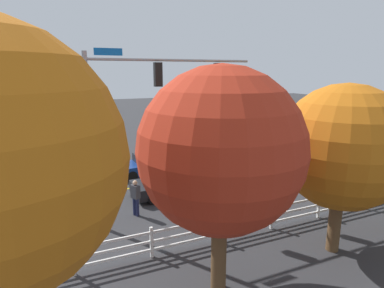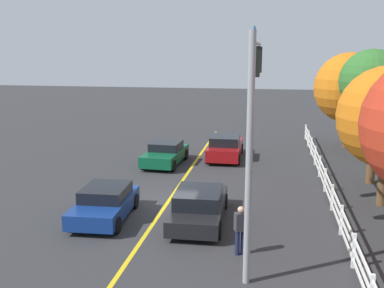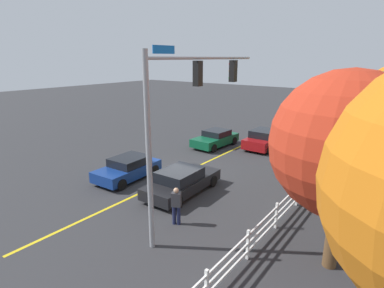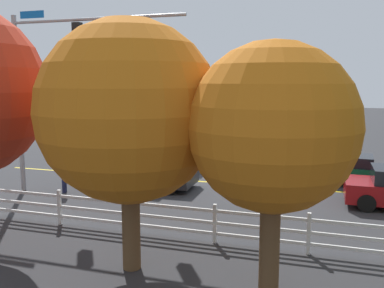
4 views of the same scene
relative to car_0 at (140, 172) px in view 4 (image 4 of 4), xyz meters
The scene contains 10 objects.
ground_plane 2.61m from the car_0, 136.34° to the right, with size 120.00×120.00×0.00m, color #2D2D30.
lane_center_stripe 6.11m from the car_0, 163.35° to the right, with size 28.00×0.16×0.01m, color gold.
signal_assembly 5.50m from the car_0, 42.16° to the left, with size 7.42×0.38×7.35m.
car_0 is the anchor object (origin of this frame).
car_1 9.31m from the car_0, 158.46° to the right, with size 4.32×2.18×1.32m.
car_2 3.81m from the car_0, 85.21° to the right, with size 4.09×2.15×1.31m.
pedestrian 3.22m from the car_0, 34.53° to the left, with size 0.40×0.47×1.69m.
white_rail_fence 7.22m from the car_0, 131.94° to the left, with size 26.10×0.10×1.15m.
tree_1 10.72m from the car_0, 130.59° to the left, with size 3.61×3.61×5.48m.
tree_2 8.91m from the car_0, 113.33° to the left, with size 4.38×4.38×6.11m.
Camera 4 is at (-5.99, 18.50, 4.64)m, focal length 39.96 mm.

